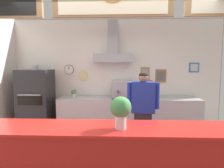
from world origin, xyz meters
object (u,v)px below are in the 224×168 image
Objects in this scene: pizza_oven at (36,103)px; potted_oregano at (140,93)px; potted_sage at (74,93)px; shop_worker at (143,113)px; espresso_machine at (122,90)px; basil_vase at (121,110)px.

pizza_oven reaches higher than potted_oregano.
pizza_oven is at bearing -177.28° from potted_oregano.
potted_sage is at bearing 178.78° from potted_oregano.
potted_oregano is (0.07, 1.16, 0.21)m from shop_worker.
espresso_machine is 1.49× the size of basil_vase.
shop_worker reaches higher than potted_oregano.
pizza_oven is 7.73× the size of potted_oregano.
potted_oregano is at bearing -87.68° from shop_worker.
basil_vase is at bearing 78.49° from shop_worker.
potted_oregano reaches higher than potted_sage.
potted_sage is 0.91× the size of potted_oregano.
shop_worker is 1.18m from potted_oregano.
potted_oregano is (1.61, -0.03, 0.01)m from potted_sage.
potted_oregano is at bearing 3.29° from espresso_machine.
potted_oregano is 0.59× the size of basil_vase.
potted_oregano is at bearing -1.22° from potted_sage.
basil_vase is (-0.48, -2.48, 0.17)m from potted_oregano.
pizza_oven reaches higher than basil_vase.
espresso_machine is 1.19m from potted_sage.
potted_oregano is 2.53m from basil_vase.
espresso_machine is at bearing -66.64° from shop_worker.
shop_worker is 1.96m from potted_sage.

